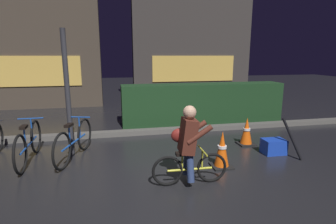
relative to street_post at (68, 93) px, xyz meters
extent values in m
plane|color=black|center=(1.70, -1.20, -1.24)|extent=(40.00, 40.00, 0.00)
cube|color=#56544F|center=(1.70, 1.00, -1.18)|extent=(12.00, 0.24, 0.12)
cube|color=#19381C|center=(3.50, 1.90, -0.66)|extent=(4.80, 0.70, 1.15)
cube|color=#42382D|center=(-1.96, 5.30, 1.07)|extent=(4.86, 0.50, 4.61)
cube|color=#E5B751|center=(-1.96, 5.03, 0.16)|extent=(3.41, 0.04, 1.10)
cube|color=#383330|center=(4.38, 6.00, 1.29)|extent=(5.24, 0.50, 5.04)
cube|color=#E5B751|center=(4.38, 5.73, 0.16)|extent=(3.67, 0.04, 1.10)
cylinder|color=#2D2D33|center=(0.00, 0.00, 0.00)|extent=(0.10, 0.10, 2.47)
torus|color=black|center=(-0.70, 0.16, -0.89)|extent=(0.05, 0.69, 0.68)
torus|color=black|center=(-0.69, -0.86, -0.89)|extent=(0.05, 0.69, 0.68)
cylinder|color=#19479E|center=(-0.70, -0.35, -0.89)|extent=(0.05, 1.03, 0.04)
cylinder|color=#19479E|center=(-0.69, -0.53, -0.70)|extent=(0.03, 0.03, 0.38)
cube|color=black|center=(-0.69, -0.53, -0.51)|extent=(0.10, 0.20, 0.05)
cylinder|color=#19479E|center=(-0.70, -0.07, -0.68)|extent=(0.03, 0.03, 0.43)
cylinder|color=#19479E|center=(-0.70, -0.07, -0.46)|extent=(0.46, 0.03, 0.02)
torus|color=black|center=(0.25, 0.14, -0.90)|extent=(0.23, 0.66, 0.67)
torus|color=black|center=(-0.04, -0.82, -0.90)|extent=(0.23, 0.66, 0.67)
cylinder|color=#19479E|center=(0.11, -0.34, -0.90)|extent=(0.32, 0.98, 0.04)
cylinder|color=#19479E|center=(0.06, -0.51, -0.71)|extent=(0.03, 0.03, 0.38)
cube|color=black|center=(0.06, -0.51, -0.52)|extent=(0.15, 0.22, 0.05)
cylinder|color=#19479E|center=(0.19, -0.08, -0.69)|extent=(0.03, 0.03, 0.42)
cylinder|color=#19479E|center=(0.19, -0.08, -0.47)|extent=(0.45, 0.15, 0.02)
cube|color=black|center=(2.73, -1.30, -1.22)|extent=(0.36, 0.36, 0.03)
cone|color=#EA560F|center=(2.73, -1.30, -0.89)|extent=(0.26, 0.26, 0.63)
cylinder|color=white|center=(2.73, -1.30, -0.86)|extent=(0.16, 0.16, 0.05)
cube|color=black|center=(3.76, -0.27, -1.22)|extent=(0.36, 0.36, 0.03)
cone|color=#EA560F|center=(3.76, -0.27, -0.91)|extent=(0.26, 0.26, 0.59)
cylinder|color=white|center=(3.76, -0.27, -0.88)|extent=(0.16, 0.16, 0.05)
cube|color=#193DB7|center=(4.03, -0.90, -1.09)|extent=(0.45, 0.33, 0.30)
torus|color=black|center=(2.34, -1.82, -0.99)|extent=(0.49, 0.06, 0.48)
torus|color=black|center=(1.64, -1.79, -0.99)|extent=(0.49, 0.06, 0.48)
cylinder|color=gold|center=(1.99, -1.81, -0.99)|extent=(0.70, 0.06, 0.04)
cylinder|color=gold|center=(1.87, -1.80, -0.86)|extent=(0.03, 0.03, 0.26)
cube|color=black|center=(1.87, -1.80, -0.73)|extent=(0.20, 0.11, 0.05)
cylinder|color=gold|center=(2.18, -1.81, -0.85)|extent=(0.03, 0.03, 0.30)
cylinder|color=gold|center=(2.18, -1.81, -0.70)|extent=(0.04, 0.46, 0.02)
cylinder|color=navy|center=(1.97, -1.70, -0.93)|extent=(0.12, 0.21, 0.42)
cylinder|color=navy|center=(1.97, -1.90, -0.93)|extent=(0.12, 0.21, 0.42)
cube|color=#512319|center=(1.95, -1.80, -0.45)|extent=(0.27, 0.33, 0.54)
sphere|color=tan|center=(1.97, -1.80, -0.09)|extent=(0.20, 0.20, 0.20)
cylinder|color=#512319|center=(2.09, -1.67, -0.40)|extent=(0.40, 0.09, 0.29)
cylinder|color=#512319|center=(2.09, -1.95, -0.40)|extent=(0.40, 0.09, 0.29)
ellipsoid|color=maroon|center=(1.90, -1.60, -0.50)|extent=(0.32, 0.17, 0.24)
cylinder|color=black|center=(4.25, -1.15, -0.85)|extent=(0.27, 0.43, 0.76)
camera|label=1|loc=(0.88, -5.46, 0.73)|focal=28.28mm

